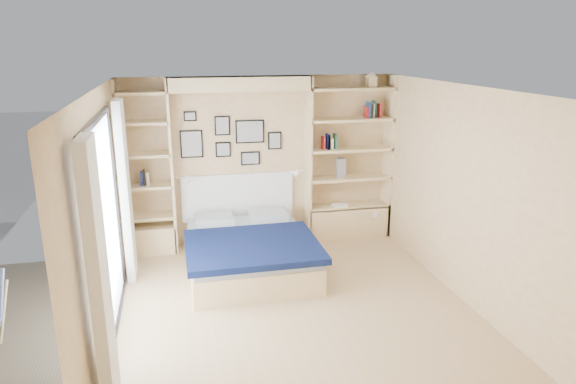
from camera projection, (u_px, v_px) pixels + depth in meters
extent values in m
plane|color=tan|center=(295.00, 308.00, 5.93)|extent=(4.50, 4.50, 0.00)
plane|color=#E1BC89|center=(260.00, 161.00, 7.69)|extent=(4.00, 0.00, 4.00)
plane|color=#E1BC89|center=(372.00, 303.00, 3.48)|extent=(4.00, 0.00, 4.00)
plane|color=#E1BC89|center=(102.00, 218.00, 5.16)|extent=(0.00, 4.50, 4.50)
plane|color=#E1BC89|center=(461.00, 194.00, 6.01)|extent=(0.00, 4.50, 4.50)
plane|color=white|center=(295.00, 88.00, 5.23)|extent=(4.50, 4.50, 0.00)
cube|color=#DDBF88|center=(172.00, 168.00, 7.25)|extent=(0.04, 0.35, 2.50)
cube|color=#DDBF88|center=(308.00, 161.00, 7.67)|extent=(0.04, 0.35, 2.50)
cube|color=#DDBF88|center=(240.00, 84.00, 7.14)|extent=(2.00, 0.35, 0.20)
cube|color=#DDBF88|center=(388.00, 157.00, 7.94)|extent=(0.04, 0.35, 2.50)
cube|color=#DDBF88|center=(122.00, 170.00, 7.11)|extent=(0.04, 0.35, 2.50)
cube|color=#DDBF88|center=(347.00, 221.00, 8.09)|extent=(1.30, 0.35, 0.50)
cube|color=#DDBF88|center=(152.00, 239.00, 7.47)|extent=(0.70, 0.35, 0.40)
cube|color=black|center=(95.00, 121.00, 4.89)|extent=(0.04, 2.08, 0.06)
cube|color=black|center=(116.00, 325.00, 5.51)|extent=(0.04, 2.08, 0.06)
cube|color=black|center=(93.00, 274.00, 4.25)|extent=(0.04, 0.06, 2.20)
cube|color=black|center=(116.00, 203.00, 6.16)|extent=(0.04, 0.06, 2.20)
cube|color=silver|center=(105.00, 230.00, 5.20)|extent=(0.01, 2.00, 2.20)
cube|color=white|center=(99.00, 283.00, 4.00)|extent=(0.10, 0.45, 2.30)
cube|color=white|center=(125.00, 192.00, 6.43)|extent=(0.10, 0.45, 2.30)
cube|color=#DDBF88|center=(348.00, 206.00, 8.02)|extent=(1.30, 0.35, 0.04)
cube|color=#DDBF88|center=(349.00, 178.00, 7.90)|extent=(1.30, 0.35, 0.04)
cube|color=#DDBF88|center=(350.00, 149.00, 7.77)|extent=(1.30, 0.35, 0.04)
cube|color=#DDBF88|center=(351.00, 119.00, 7.64)|extent=(1.30, 0.35, 0.04)
cube|color=#DDBF88|center=(352.00, 89.00, 7.52)|extent=(1.30, 0.35, 0.04)
cube|color=#DDBF88|center=(150.00, 216.00, 7.37)|extent=(0.70, 0.35, 0.04)
cube|color=#DDBF88|center=(147.00, 186.00, 7.25)|extent=(0.70, 0.35, 0.04)
cube|color=#DDBF88|center=(145.00, 155.00, 7.12)|extent=(0.70, 0.35, 0.04)
cube|color=#DDBF88|center=(142.00, 123.00, 7.00)|extent=(0.70, 0.35, 0.04)
cube|color=#DDBF88|center=(140.00, 93.00, 6.89)|extent=(0.70, 0.35, 0.04)
cube|color=#DDBF88|center=(249.00, 257.00, 6.90)|extent=(1.58, 1.97, 0.35)
cube|color=#ABB0BB|center=(249.00, 242.00, 6.84)|extent=(1.54, 1.93, 0.10)
cube|color=#0A1336|center=(253.00, 246.00, 6.50)|extent=(1.68, 1.38, 0.08)
cube|color=#ABB0BB|center=(214.00, 220.00, 7.37)|extent=(0.54, 0.39, 0.12)
cube|color=#ABB0BB|center=(268.00, 216.00, 7.53)|extent=(0.54, 0.39, 0.12)
cube|color=white|center=(238.00, 196.00, 7.74)|extent=(1.68, 0.04, 0.70)
cube|color=black|center=(192.00, 144.00, 7.37)|extent=(0.32, 0.02, 0.40)
cube|color=gray|center=(192.00, 144.00, 7.36)|extent=(0.28, 0.01, 0.36)
cube|color=black|center=(222.00, 126.00, 7.40)|extent=(0.22, 0.02, 0.28)
cube|color=gray|center=(222.00, 126.00, 7.39)|extent=(0.18, 0.01, 0.24)
cube|color=black|center=(223.00, 149.00, 7.50)|extent=(0.22, 0.02, 0.22)
cube|color=gray|center=(223.00, 150.00, 7.49)|extent=(0.18, 0.01, 0.18)
cube|color=black|center=(250.00, 132.00, 7.51)|extent=(0.42, 0.02, 0.34)
cube|color=gray|center=(250.00, 132.00, 7.50)|extent=(0.38, 0.01, 0.30)
cube|color=black|center=(250.00, 158.00, 7.62)|extent=(0.28, 0.02, 0.20)
cube|color=gray|center=(251.00, 158.00, 7.61)|extent=(0.24, 0.01, 0.16)
cube|color=black|center=(275.00, 141.00, 7.63)|extent=(0.20, 0.02, 0.26)
cube|color=gray|center=(275.00, 141.00, 7.62)|extent=(0.16, 0.01, 0.22)
cube|color=black|center=(190.00, 116.00, 7.26)|extent=(0.18, 0.02, 0.14)
cube|color=gray|center=(190.00, 116.00, 7.25)|extent=(0.14, 0.01, 0.10)
cylinder|color=silver|center=(182.00, 177.00, 7.25)|extent=(0.20, 0.02, 0.02)
cone|color=white|center=(190.00, 178.00, 7.27)|extent=(0.13, 0.12, 0.15)
cylinder|color=silver|center=(300.00, 171.00, 7.61)|extent=(0.20, 0.02, 0.02)
cone|color=white|center=(294.00, 173.00, 7.60)|extent=(0.13, 0.12, 0.15)
cube|color=#A51E1E|center=(323.00, 143.00, 7.64)|extent=(0.02, 0.15, 0.19)
cube|color=navy|center=(328.00, 142.00, 7.65)|extent=(0.03, 0.15, 0.23)
cube|color=black|center=(328.00, 142.00, 7.66)|extent=(0.03, 0.15, 0.22)
cube|color=#BFB28C|center=(331.00, 143.00, 7.67)|extent=(0.04, 0.15, 0.17)
cube|color=#26593F|center=(335.00, 141.00, 7.68)|extent=(0.03, 0.15, 0.22)
cube|color=maroon|center=(366.00, 112.00, 7.66)|extent=(0.02, 0.15, 0.16)
cube|color=navy|center=(368.00, 110.00, 7.66)|extent=(0.03, 0.15, 0.23)
cube|color=black|center=(370.00, 110.00, 7.67)|extent=(0.03, 0.15, 0.22)
cube|color=#BBB88C|center=(373.00, 111.00, 7.68)|extent=(0.04, 0.15, 0.21)
cube|color=#26593F|center=(374.00, 109.00, 7.67)|extent=(0.03, 0.15, 0.25)
cube|color=#A51E1E|center=(379.00, 110.00, 7.70)|extent=(0.03, 0.15, 0.21)
cube|color=navy|center=(141.00, 179.00, 7.20)|extent=(0.02, 0.15, 0.20)
cube|color=black|center=(144.00, 178.00, 7.20)|extent=(0.03, 0.15, 0.22)
cube|color=#BFB28C|center=(148.00, 178.00, 7.22)|extent=(0.03, 0.15, 0.19)
cube|color=#DDBF88|center=(371.00, 82.00, 7.55)|extent=(0.13, 0.13, 0.15)
cone|color=#DDBF88|center=(372.00, 74.00, 7.52)|extent=(0.20, 0.20, 0.08)
cube|color=slate|center=(341.00, 168.00, 7.82)|extent=(0.12, 0.12, 0.30)
cube|color=white|center=(340.00, 205.00, 7.93)|extent=(0.22, 0.16, 0.03)
cylinder|color=tan|center=(4.00, 313.00, 5.23)|extent=(0.11, 0.31, 0.63)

